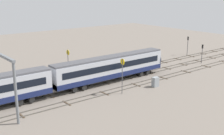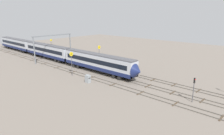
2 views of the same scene
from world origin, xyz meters
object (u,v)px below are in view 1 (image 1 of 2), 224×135
Objects in this scene: signal_light_trackside_departure at (202,51)px; relay_cabinet at (155,82)px; speed_sign_far_trackside at (68,60)px; speed_sign_near_foreground at (122,71)px; signal_light_trackside_approach at (188,43)px.

relay_cabinet is at bearing -165.72° from signal_light_trackside_departure.
speed_sign_far_trackside is at bearing 165.90° from signal_light_trackside_departure.
speed_sign_far_trackside reaches higher than relay_cabinet.
speed_sign_near_foreground reaches higher than speed_sign_far_trackside.
signal_light_trackside_approach is (36.17, 0.05, -0.69)m from speed_sign_far_trackside.
speed_sign_near_foreground is at bearing -170.94° from signal_light_trackside_departure.
speed_sign_near_foreground is 1.23× the size of signal_light_trackside_approach.
signal_light_trackside_approach is (33.17, 12.44, -0.78)m from speed_sign_near_foreground.
relay_cabinet is (9.97, -13.31, -2.98)m from speed_sign_far_trackside.
speed_sign_far_trackside is at bearing 103.60° from speed_sign_near_foreground.
speed_sign_far_trackside is at bearing -179.92° from signal_light_trackside_approach.
relay_cabinet is at bearing -7.50° from speed_sign_near_foreground.
signal_light_trackside_approach reaches higher than signal_light_trackside_departure.
speed_sign_far_trackside is 1.20× the size of signal_light_trackside_approach.
signal_light_trackside_departure is at bearing -14.10° from speed_sign_far_trackside.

